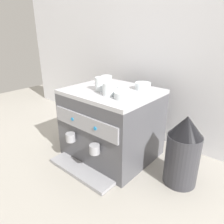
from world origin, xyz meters
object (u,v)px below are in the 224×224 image
espresso_machine (112,124)px  ceramic_bowl_0 (125,95)px  ceramic_bowl_1 (143,86)px  ceramic_cup_2 (101,84)px  ceramic_cup_1 (110,89)px  coffee_grinder (183,151)px  milk_pitcher (74,129)px  ceramic_cup_0 (106,81)px

espresso_machine → ceramic_bowl_0: (0.16, -0.08, 0.24)m
ceramic_bowl_1 → ceramic_cup_2: bearing=-133.1°
ceramic_cup_1 → ceramic_bowl_1: ceramic_cup_1 is taller
espresso_machine → ceramic_bowl_0: size_ratio=5.08×
ceramic_bowl_0 → coffee_grinder: bearing=19.3°
ceramic_cup_2 → milk_pitcher: 0.54m
espresso_machine → coffee_grinder: 0.47m
coffee_grinder → milk_pitcher: (-0.84, -0.04, -0.13)m
ceramic_cup_2 → ceramic_bowl_0: 0.20m
espresso_machine → ceramic_cup_1: ceramic_cup_1 is taller
ceramic_cup_1 → milk_pitcher: size_ratio=0.94×
espresso_machine → ceramic_cup_2: size_ratio=5.34×
ceramic_bowl_1 → espresso_machine: bearing=-134.8°
ceramic_cup_2 → ceramic_bowl_0: size_ratio=0.95×
coffee_grinder → ceramic_cup_0: bearing=178.7°
ceramic_bowl_0 → coffee_grinder: ceramic_bowl_0 is taller
ceramic_bowl_0 → ceramic_cup_1: bearing=-174.9°
coffee_grinder → milk_pitcher: coffee_grinder is taller
coffee_grinder → ceramic_bowl_0: bearing=-160.7°
ceramic_cup_0 → ceramic_cup_1: 0.19m
ceramic_cup_0 → milk_pitcher: size_ratio=0.89×
ceramic_cup_2 → coffee_grinder: ceramic_cup_2 is taller
ceramic_bowl_1 → coffee_grinder: bearing=-17.5°
ceramic_bowl_0 → ceramic_cup_2: bearing=171.7°
coffee_grinder → espresso_machine: bearing=-176.5°
ceramic_cup_1 → ceramic_cup_2: ceramic_cup_2 is taller
ceramic_bowl_0 → milk_pitcher: 0.67m
ceramic_cup_2 → ceramic_bowl_1: 0.25m
ceramic_cup_1 → ceramic_bowl_1: 0.23m
ceramic_cup_1 → coffee_grinder: ceramic_cup_1 is taller
ceramic_cup_0 → ceramic_bowl_1: 0.23m
ceramic_bowl_0 → ceramic_bowl_1: (-0.03, 0.21, 0.00)m
ceramic_cup_0 → ceramic_cup_1: bearing=-41.6°
milk_pitcher → ceramic_cup_0: bearing=9.4°
ceramic_cup_0 → ceramic_cup_2: 0.10m
ceramic_cup_2 → ceramic_bowl_1: (0.17, 0.18, -0.02)m
ceramic_bowl_0 → espresso_machine: bearing=153.6°
ceramic_cup_1 → ceramic_bowl_0: ceramic_cup_1 is taller
ceramic_cup_0 → coffee_grinder: 0.61m
coffee_grinder → milk_pitcher: bearing=-177.5°
ceramic_cup_2 → espresso_machine: bearing=52.1°
espresso_machine → coffee_grinder: espresso_machine is taller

